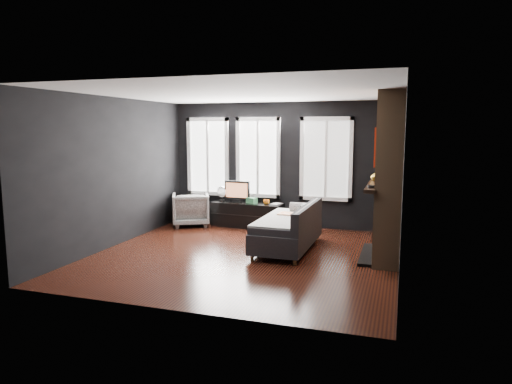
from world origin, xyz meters
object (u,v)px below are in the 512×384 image
(sofa, at_px, (287,226))
(mug, at_px, (266,201))
(armchair, at_px, (191,208))
(mantel_vase, at_px, (376,176))
(monitor, at_px, (237,190))
(media_console, at_px, (247,215))
(book, at_px, (273,198))

(sofa, height_order, mug, sofa)
(sofa, bearing_deg, armchair, 153.44)
(sofa, relative_size, mug, 14.75)
(sofa, distance_m, mantel_vase, 1.78)
(monitor, relative_size, mantel_vase, 3.36)
(mug, bearing_deg, media_console, 169.36)
(monitor, relative_size, book, 2.41)
(armchair, distance_m, mantel_vase, 4.20)
(mug, relative_size, book, 0.53)
(mug, bearing_deg, armchair, -175.42)
(book, height_order, mantel_vase, mantel_vase)
(sofa, relative_size, media_console, 1.24)
(media_console, distance_m, mug, 0.57)
(mug, bearing_deg, mantel_vase, -23.92)
(monitor, relative_size, mug, 4.51)
(book, relative_size, mantel_vase, 1.40)
(armchair, height_order, media_console, armchair)
(media_console, bearing_deg, book, 6.25)
(armchair, bearing_deg, mug, 157.35)
(sofa, distance_m, armchair, 2.86)
(monitor, bearing_deg, media_console, -0.74)
(book, bearing_deg, armchair, -172.44)
(armchair, distance_m, mug, 1.73)
(mug, bearing_deg, monitor, 171.25)
(monitor, bearing_deg, sofa, -41.47)
(monitor, bearing_deg, book, 4.31)
(sofa, xyz_separation_m, mantel_vase, (1.46, 0.45, 0.90))
(media_console, height_order, book, book)
(media_console, relative_size, mug, 11.93)
(armchair, bearing_deg, monitor, 166.37)
(media_console, height_order, mug, mug)
(media_console, bearing_deg, mug, -6.41)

